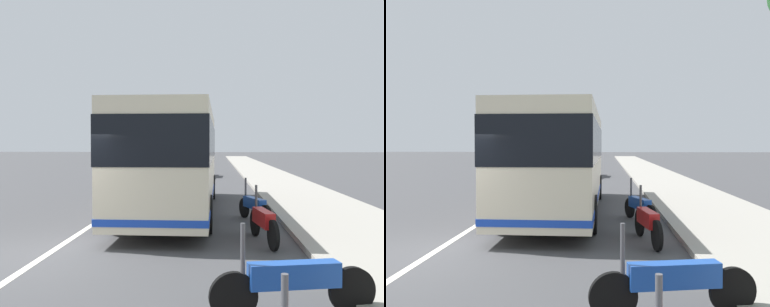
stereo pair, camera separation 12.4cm
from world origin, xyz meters
TOP-DOWN VIEW (x-y plane):
  - ground_plane at (0.00, 0.00)m, footprint 220.00×220.00m
  - sidewalk_curb at (10.00, -7.16)m, footprint 110.00×3.60m
  - lane_divider_line at (10.00, 0.00)m, footprint 110.00×0.16m
  - coach_bus at (5.58, -2.14)m, footprint 10.26×2.65m
  - motorcycle_far_end at (-2.63, -4.50)m, footprint 0.51×2.25m
  - motorcycle_mid_row at (1.46, -4.59)m, footprint 2.10×0.44m
  - motorcycle_by_tree at (3.97, -4.62)m, footprint 1.96×0.78m
  - car_side_street at (41.37, 1.71)m, footprint 4.14×2.03m
  - car_oncoming at (20.48, -2.05)m, footprint 4.26×2.19m

SIDE VIEW (x-z plane):
  - ground_plane at x=0.00m, z-range 0.00..0.00m
  - lane_divider_line at x=10.00m, z-range 0.00..0.01m
  - sidewalk_curb at x=10.00m, z-range 0.00..0.14m
  - motorcycle_by_tree at x=3.97m, z-range -0.17..1.08m
  - motorcycle_far_end at x=-2.63m, z-range -0.16..1.11m
  - motorcycle_mid_row at x=1.46m, z-range -0.16..1.12m
  - car_side_street at x=41.37m, z-range -0.04..1.37m
  - car_oncoming at x=20.48m, z-range -0.04..1.43m
  - coach_bus at x=5.58m, z-range 0.25..3.59m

